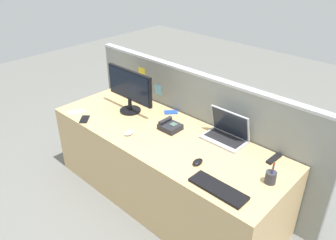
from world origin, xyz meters
TOP-DOWN VIEW (x-y plane):
  - ground_plane at (0.00, 0.00)m, footprint 10.00×10.00m
  - desk at (0.00, 0.00)m, footprint 2.26×0.81m
  - cubicle_divider at (-0.00, 0.45)m, footprint 2.63×0.07m
  - desktop_monitor at (-0.54, 0.09)m, footprint 0.58×0.21m
  - laptop at (0.44, 0.30)m, footprint 0.36×0.23m
  - desk_phone at (-0.02, 0.10)m, footprint 0.18×0.16m
  - keyboard_main at (0.78, -0.28)m, footprint 0.42×0.15m
  - computer_mouse_right_hand at (-0.22, -0.21)m, footprint 0.07×0.10m
  - computer_mouse_left_hand at (0.49, -0.14)m, footprint 0.06×0.10m
  - pen_cup at (0.99, 0.04)m, footprint 0.08×0.08m
  - cell_phone_black_slab at (-0.73, -0.33)m, footprint 0.15×0.15m
  - cell_phone_blue_case at (-0.23, 0.34)m, footprint 0.14×0.15m
  - cell_phone_white_slab at (-0.92, -0.29)m, footprint 0.13×0.17m
  - tv_remote at (0.88, 0.31)m, footprint 0.05×0.17m

SIDE VIEW (x-z plane):
  - ground_plane at x=0.00m, z-range 0.00..0.00m
  - desk at x=0.00m, z-range 0.00..0.71m
  - cubicle_divider at x=0.00m, z-range 0.00..1.16m
  - cell_phone_black_slab at x=-0.73m, z-range 0.71..0.72m
  - cell_phone_blue_case at x=-0.23m, z-range 0.71..0.72m
  - cell_phone_white_slab at x=-0.92m, z-range 0.71..0.72m
  - tv_remote at x=0.88m, z-range 0.71..0.73m
  - keyboard_main at x=0.78m, z-range 0.71..0.73m
  - computer_mouse_right_hand at x=-0.22m, z-range 0.71..0.74m
  - computer_mouse_left_hand at x=0.49m, z-range 0.71..0.74m
  - desk_phone at x=-0.02m, z-range 0.69..0.78m
  - pen_cup at x=0.99m, z-range 0.67..0.84m
  - laptop at x=0.44m, z-range 0.65..0.91m
  - desktop_monitor at x=-0.54m, z-range 0.74..1.16m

